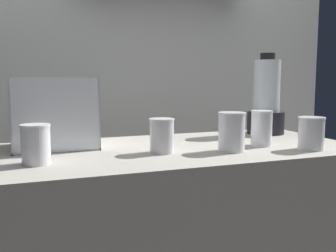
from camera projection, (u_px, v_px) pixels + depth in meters
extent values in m
cube|color=silver|center=(118.00, 59.00, 2.10)|extent=(2.60, 0.04, 2.50)
cube|color=white|center=(55.00, 146.00, 1.44)|extent=(0.29, 0.25, 0.01)
cube|color=white|center=(56.00, 116.00, 1.31)|extent=(0.29, 0.01, 0.25)
cube|color=white|center=(51.00, 110.00, 1.54)|extent=(0.29, 0.01, 0.25)
cube|color=white|center=(11.00, 114.00, 1.38)|extent=(0.01, 0.25, 0.25)
cube|color=white|center=(93.00, 112.00, 1.48)|extent=(0.01, 0.25, 0.25)
cone|color=orange|center=(42.00, 142.00, 1.40)|extent=(0.15, 0.04, 0.03)
cone|color=orange|center=(39.00, 141.00, 1.43)|extent=(0.10, 0.15, 0.04)
cone|color=orange|center=(55.00, 142.00, 1.44)|extent=(0.18, 0.07, 0.03)
cone|color=orange|center=(56.00, 141.00, 1.42)|extent=(0.17, 0.10, 0.03)
cone|color=orange|center=(57.00, 132.00, 1.43)|extent=(0.19, 0.09, 0.03)
cone|color=orange|center=(56.00, 134.00, 1.46)|extent=(0.04, 0.16, 0.02)
cone|color=orange|center=(61.00, 132.00, 1.46)|extent=(0.18, 0.04, 0.03)
cone|color=orange|center=(59.00, 133.00, 1.45)|extent=(0.15, 0.07, 0.03)
cone|color=orange|center=(44.00, 127.00, 1.40)|extent=(0.15, 0.03, 0.03)
cone|color=orange|center=(52.00, 123.00, 1.41)|extent=(0.10, 0.19, 0.03)
cone|color=orange|center=(44.00, 121.00, 1.43)|extent=(0.12, 0.13, 0.04)
cone|color=orange|center=(53.00, 127.00, 1.41)|extent=(0.14, 0.14, 0.03)
cone|color=orange|center=(44.00, 121.00, 1.42)|extent=(0.18, 0.04, 0.03)
cone|color=orange|center=(67.00, 116.00, 1.45)|extent=(0.05, 0.17, 0.03)
cylinder|color=black|center=(266.00, 123.00, 1.78)|extent=(0.16, 0.16, 0.10)
cylinder|color=silver|center=(267.00, 86.00, 1.76)|extent=(0.12, 0.12, 0.23)
cylinder|color=orange|center=(266.00, 107.00, 1.77)|extent=(0.11, 0.11, 0.04)
cylinder|color=black|center=(268.00, 56.00, 1.74)|extent=(0.07, 0.07, 0.03)
cylinder|color=white|center=(36.00, 145.00, 1.15)|extent=(0.08, 0.08, 0.11)
cylinder|color=orange|center=(36.00, 151.00, 1.15)|extent=(0.08, 0.08, 0.08)
cylinder|color=white|center=(35.00, 125.00, 1.14)|extent=(0.09, 0.09, 0.01)
cylinder|color=white|center=(162.00, 137.00, 1.33)|extent=(0.08, 0.08, 0.11)
cylinder|color=yellow|center=(162.00, 141.00, 1.33)|extent=(0.08, 0.08, 0.08)
cylinder|color=white|center=(162.00, 119.00, 1.32)|extent=(0.09, 0.09, 0.01)
cylinder|color=white|center=(232.00, 133.00, 1.35)|extent=(0.09, 0.09, 0.13)
cylinder|color=maroon|center=(231.00, 136.00, 1.36)|extent=(0.08, 0.08, 0.10)
cylinder|color=white|center=(232.00, 113.00, 1.34)|extent=(0.10, 0.10, 0.01)
cylinder|color=white|center=(261.00, 129.00, 1.46)|extent=(0.08, 0.08, 0.13)
cylinder|color=yellow|center=(261.00, 135.00, 1.47)|extent=(0.07, 0.07, 0.08)
cylinder|color=white|center=(262.00, 111.00, 1.45)|extent=(0.08, 0.08, 0.01)
cylinder|color=white|center=(311.00, 134.00, 1.39)|extent=(0.09, 0.09, 0.11)
cylinder|color=maroon|center=(311.00, 136.00, 1.39)|extent=(0.08, 0.08, 0.10)
cylinder|color=white|center=(312.00, 118.00, 1.38)|extent=(0.09, 0.09, 0.01)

